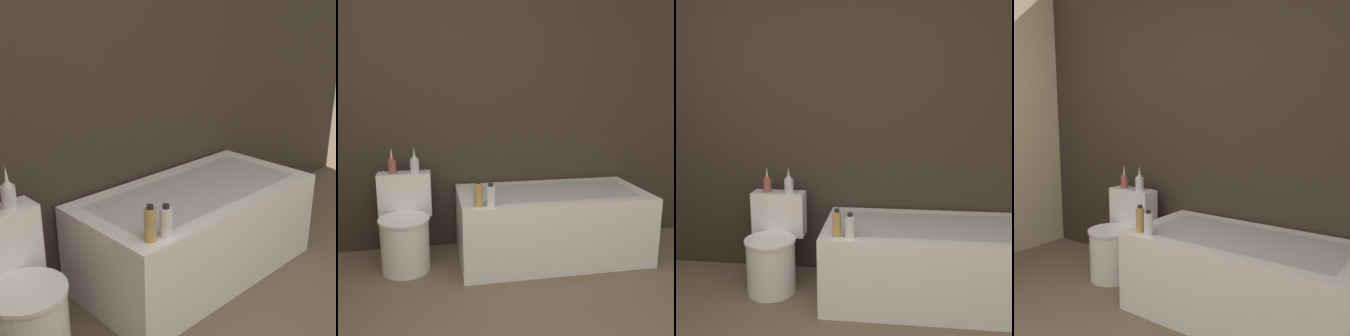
% 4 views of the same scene
% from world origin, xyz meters
% --- Properties ---
extents(wall_back_tiled, '(6.40, 0.06, 2.60)m').
position_xyz_m(wall_back_tiled, '(0.00, 2.28, 1.30)').
color(wall_back_tiled, '#332821').
rests_on(wall_back_tiled, ground_plane).
extents(bathtub, '(1.50, 0.75, 0.56)m').
position_xyz_m(bathtub, '(0.75, 1.85, 0.28)').
color(bathtub, white).
rests_on(bathtub, ground).
extents(toilet, '(0.41, 0.53, 0.71)m').
position_xyz_m(toilet, '(-0.42, 1.89, 0.31)').
color(toilet, white).
rests_on(toilet, ground).
extents(vase_gold, '(0.06, 0.06, 0.21)m').
position_xyz_m(vase_gold, '(-0.50, 2.07, 0.78)').
color(vase_gold, '#994C47').
rests_on(vase_gold, toilet).
extents(vase_silver, '(0.07, 0.07, 0.21)m').
position_xyz_m(vase_silver, '(-0.33, 2.07, 0.78)').
color(vase_silver, silver).
rests_on(vase_silver, toilet).
extents(shampoo_bottle_tall, '(0.06, 0.06, 0.19)m').
position_xyz_m(shampoo_bottle_tall, '(0.12, 1.57, 0.64)').
color(shampoo_bottle_tall, tan).
rests_on(shampoo_bottle_tall, bathtub).
extents(shampoo_bottle_short, '(0.06, 0.06, 0.17)m').
position_xyz_m(shampoo_bottle_short, '(0.20, 1.56, 0.63)').
color(shampoo_bottle_short, silver).
rests_on(shampoo_bottle_short, bathtub).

